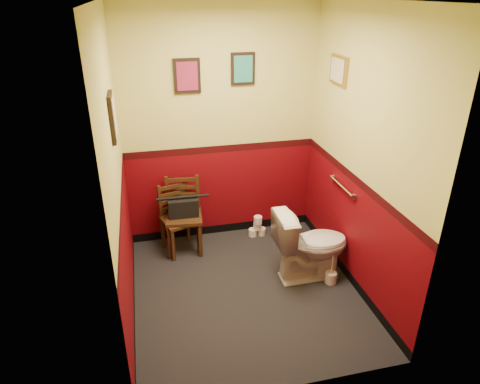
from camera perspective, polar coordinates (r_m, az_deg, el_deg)
The scene contains 17 objects.
floor at distance 4.45m, azimuth 0.75°, elevation -13.07°, with size 2.20×2.40×0.00m, color black.
ceiling at distance 3.48m, azimuth 1.03°, elevation 24.24°, with size 2.20×2.40×0.00m, color silver.
wall_back at distance 4.87m, azimuth -2.58°, elevation 8.45°, with size 2.20×2.70×0.00m, color #5A050C.
wall_front at distance 2.74m, azimuth 6.99°, elevation -6.16°, with size 2.20×2.70×0.00m, color #5A050C.
wall_left at distance 3.67m, azimuth -16.03°, elevation 1.59°, with size 2.40×2.70×0.00m, color #5A050C.
wall_right at distance 4.15m, azimuth 15.82°, elevation 4.41°, with size 2.40×2.70×0.00m, color #5A050C.
grab_bar at distance 4.49m, azimuth 13.41°, elevation 0.77°, with size 0.05×0.56×0.06m.
framed_print_back_a at distance 4.65m, azimuth -7.07°, elevation 15.11°, with size 0.28×0.04×0.36m.
framed_print_back_b at distance 4.75m, azimuth 0.39°, elevation 16.11°, with size 0.26×0.04×0.34m.
framed_print_left at distance 3.60m, azimuth -16.63°, elevation 9.54°, with size 0.04×0.30×0.38m.
framed_print_right at distance 4.48m, azimuth 13.01°, elevation 15.56°, with size 0.04×0.34×0.28m.
toilet at distance 4.51m, azimuth 9.44°, elevation -6.97°, with size 0.43×0.78×0.76m, color white.
toilet_brush at distance 4.62m, azimuth 12.03°, elevation -10.98°, with size 0.12×0.12×0.43m.
chair_left at distance 4.94m, azimuth -8.21°, elevation -3.54°, with size 0.46×0.46×0.79m.
chair_right at distance 4.93m, azimuth -7.50°, elevation -3.08°, with size 0.44×0.44×0.86m.
handbag at distance 4.84m, azimuth -7.58°, elevation -2.01°, with size 0.34×0.18×0.24m.
tp_stack at distance 5.29m, azimuth 2.33°, elevation -4.73°, with size 0.21×0.13×0.28m.
Camera 1 is at (-0.85, -3.37, 2.78)m, focal length 32.00 mm.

